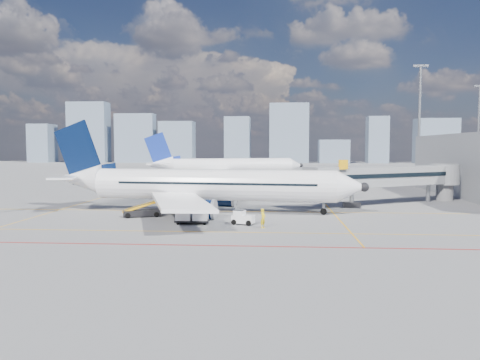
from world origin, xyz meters
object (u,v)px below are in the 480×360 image
object	(u,v)px
ramp_worker	(263,218)
cargo_dolly	(192,214)
main_aircraft	(200,185)
second_aircraft	(226,166)
baggage_tug	(242,217)
belt_loader	(143,211)

from	to	relation	value
ramp_worker	cargo_dolly	bearing A→B (deg)	100.90
main_aircraft	second_aircraft	xyz separation A→B (m)	(-2.62, 56.05, 0.00)
main_aircraft	baggage_tug	distance (m)	11.09
second_aircraft	ramp_worker	bearing A→B (deg)	-101.86
cargo_dolly	ramp_worker	distance (m)	7.57
baggage_tug	second_aircraft	bearing A→B (deg)	114.26
main_aircraft	belt_loader	xyz separation A→B (m)	(-5.79, -4.72, -2.60)
baggage_tug	cargo_dolly	xyz separation A→B (m)	(-5.14, -0.04, 0.32)
cargo_dolly	belt_loader	world-z (taller)	belt_loader
baggage_tug	cargo_dolly	bearing A→B (deg)	-162.61
ramp_worker	baggage_tug	bearing A→B (deg)	73.66
belt_loader	baggage_tug	bearing A→B (deg)	-39.69
second_aircraft	ramp_worker	distance (m)	68.03
second_aircraft	belt_loader	distance (m)	60.91
second_aircraft	belt_loader	world-z (taller)	second_aircraft
second_aircraft	baggage_tug	size ratio (longest dim) A/B	15.60
cargo_dolly	second_aircraft	bearing A→B (deg)	90.38
cargo_dolly	ramp_worker	bearing A→B (deg)	-17.15
main_aircraft	baggage_tug	size ratio (longest dim) A/B	16.02
second_aircraft	belt_loader	xyz separation A→B (m)	(-3.17, -60.77, -2.60)
main_aircraft	ramp_worker	distance (m)	13.83
baggage_tug	ramp_worker	xyz separation A→B (m)	(2.18, -1.96, 0.23)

